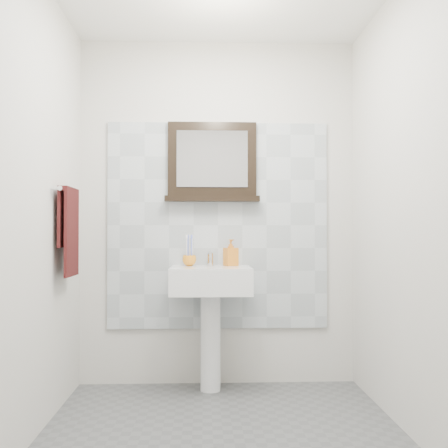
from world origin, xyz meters
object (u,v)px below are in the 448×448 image
(pedestal_sink, at_px, (211,294))
(framed_mirror, at_px, (212,164))
(hand_towel, at_px, (69,225))
(toothbrush_cup, at_px, (189,261))
(soap_dispenser, at_px, (231,252))

(pedestal_sink, relative_size, framed_mirror, 1.41)
(pedestal_sink, height_order, hand_towel, hand_towel)
(toothbrush_cup, distance_m, soap_dispenser, 0.30)
(pedestal_sink, bearing_deg, framed_mirror, 85.85)
(pedestal_sink, bearing_deg, soap_dispenser, 39.25)
(hand_towel, bearing_deg, toothbrush_cup, 30.78)
(toothbrush_cup, height_order, hand_towel, hand_towel)
(soap_dispenser, bearing_deg, hand_towel, 179.97)
(pedestal_sink, xyz_separation_m, toothbrush_cup, (-0.15, 0.12, 0.22))
(framed_mirror, bearing_deg, hand_towel, -150.59)
(pedestal_sink, distance_m, hand_towel, 1.05)
(pedestal_sink, xyz_separation_m, hand_towel, (-0.88, -0.32, 0.47))
(pedestal_sink, bearing_deg, toothbrush_cup, 141.66)
(toothbrush_cup, bearing_deg, hand_towel, -149.22)
(framed_mirror, bearing_deg, soap_dispenser, -27.16)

